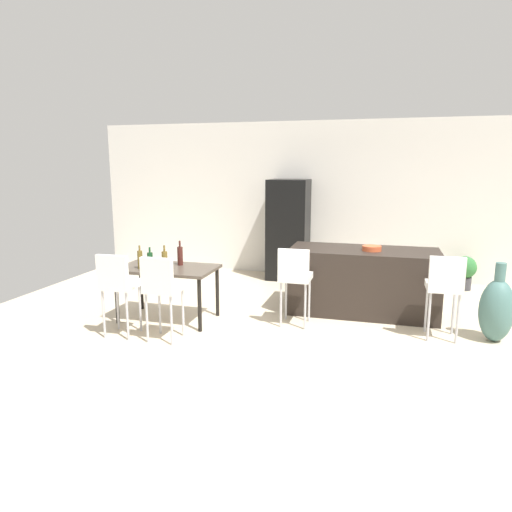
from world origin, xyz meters
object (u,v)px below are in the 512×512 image
(bar_chair_middle, at_px, (445,284))
(wine_bottle_right, at_px, (165,260))
(dining_chair_far, at_px, (162,285))
(floor_vase, at_px, (497,310))
(potted_plant, at_px, (465,270))
(dining_chair_near, at_px, (118,282))
(wine_bottle_far, at_px, (150,260))
(kitchen_island, at_px, (363,281))
(wine_bottle_inner, at_px, (180,256))
(fruit_bowl, at_px, (372,248))
(refrigerator, at_px, (288,230))
(wine_bottle_left, at_px, (140,259))
(wine_glass_middle, at_px, (141,254))
(bar_chair_left, at_px, (295,274))
(dining_table, at_px, (167,272))

(bar_chair_middle, distance_m, wine_bottle_right, 3.51)
(dining_chair_far, distance_m, floor_vase, 4.01)
(potted_plant, bearing_deg, dining_chair_near, -141.79)
(wine_bottle_right, bearing_deg, bar_chair_middle, 6.03)
(wine_bottle_far, distance_m, wine_bottle_right, 0.23)
(wine_bottle_far, xyz_separation_m, potted_plant, (4.35, 2.90, -0.52))
(wine_bottle_far, height_order, floor_vase, wine_bottle_far)
(floor_vase, xyz_separation_m, potted_plant, (0.02, 2.44, -0.06))
(dining_chair_near, bearing_deg, wine_bottle_far, 79.14)
(kitchen_island, height_order, floor_vase, floor_vase)
(wine_bottle_inner, distance_m, potted_plant, 4.84)
(fruit_bowl, relative_size, floor_vase, 0.27)
(dining_chair_far, distance_m, refrigerator, 3.62)
(wine_bottle_left, height_order, floor_vase, wine_bottle_left)
(wine_bottle_right, distance_m, fruit_bowl, 2.85)
(wine_bottle_inner, bearing_deg, bar_chair_middle, 0.81)
(dining_chair_near, relative_size, wine_glass_middle, 6.03)
(dining_chair_near, xyz_separation_m, wine_bottle_right, (0.34, 0.59, 0.17))
(wine_bottle_left, distance_m, floor_vase, 4.50)
(fruit_bowl, bearing_deg, dining_chair_near, -149.57)
(dining_chair_near, bearing_deg, potted_plant, 38.21)
(bar_chair_middle, bearing_deg, floor_vase, 10.73)
(dining_chair_near, height_order, wine_bottle_far, dining_chair_near)
(refrigerator, bearing_deg, bar_chair_left, -76.56)
(fruit_bowl, height_order, potted_plant, fruit_bowl)
(fruit_bowl, height_order, floor_vase, fruit_bowl)
(dining_table, distance_m, wine_bottle_left, 0.41)
(fruit_bowl, bearing_deg, bar_chair_middle, -41.38)
(dining_table, bearing_deg, potted_plant, 33.56)
(bar_chair_left, relative_size, dining_chair_far, 1.00)
(kitchen_island, height_order, dining_table, kitchen_island)
(bar_chair_left, height_order, dining_chair_near, same)
(dining_table, height_order, wine_bottle_left, wine_bottle_left)
(wine_bottle_far, relative_size, floor_vase, 0.30)
(wine_glass_middle, bearing_deg, wine_bottle_far, -43.06)
(wine_bottle_far, xyz_separation_m, fruit_bowl, (2.83, 1.12, 0.10))
(dining_chair_far, distance_m, wine_glass_middle, 1.19)
(bar_chair_left, bearing_deg, dining_chair_near, -154.57)
(bar_chair_left, distance_m, wine_bottle_far, 1.93)
(bar_chair_middle, bearing_deg, wine_bottle_far, -174.66)
(bar_chair_left, bearing_deg, floor_vase, 2.74)
(wine_bottle_left, bearing_deg, dining_chair_near, -89.77)
(bar_chair_middle, distance_m, dining_chair_far, 3.38)
(refrigerator, bearing_deg, potted_plant, -0.19)
(dining_chair_far, relative_size, wine_bottle_far, 3.66)
(bar_chair_left, bearing_deg, wine_glass_middle, -178.22)
(kitchen_island, distance_m, bar_chair_middle, 1.32)
(dining_table, xyz_separation_m, wine_bottle_right, (0.05, -0.16, 0.20))
(bar_chair_middle, height_order, wine_bottle_right, wine_bottle_right)
(dining_chair_near, relative_size, wine_bottle_far, 3.66)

